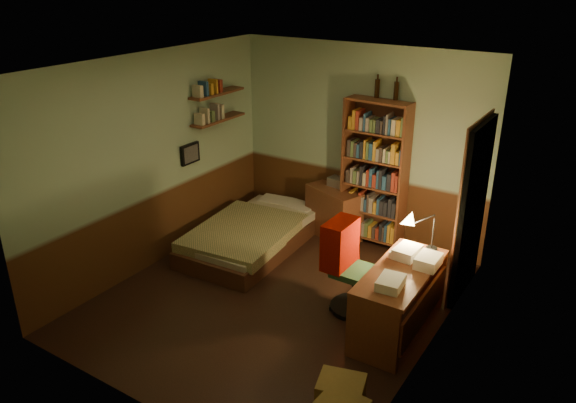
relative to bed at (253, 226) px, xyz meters
The scene contains 23 objects.
floor 1.34m from the bed, 42.76° to the right, with size 3.50×4.00×0.02m, color black.
ceiling 2.65m from the bed, 42.76° to the right, with size 3.50×4.00×0.02m, color silver.
wall_back 1.78m from the bed, 49.44° to the left, with size 3.50×0.02×2.60m, color #90AD8A.
wall_left 1.56m from the bed, 132.00° to the right, with size 0.02×4.00×2.60m, color #90AD8A.
wall_right 3.03m from the bed, 18.08° to the right, with size 0.02×4.00×2.60m, color #90AD8A.
wall_front 3.21m from the bed, 71.67° to the right, with size 3.50×0.02×2.60m, color #90AD8A.
doorway 2.80m from the bed, ahead, with size 0.06×0.90×2.00m, color black.
door_trim 2.77m from the bed, ahead, with size 0.02×0.98×2.08m, color #3E2013.
bed is the anchor object (origin of this frame).
dresser 1.15m from the bed, 50.01° to the left, with size 0.78×0.39×0.69m, color brown.
mini_stereo 1.30m from the bed, 54.88° to the left, with size 0.22×0.17×0.12m, color #B2B2B7.
bookshelf 1.73m from the bed, 37.28° to the left, with size 0.84×0.26×1.96m, color brown.
bottle_left 2.38m from the bed, 42.18° to the left, with size 0.06×0.06×0.23m, color black.
bottle_right 2.51m from the bed, 36.75° to the left, with size 0.06×0.06×0.22m, color black.
desk 2.45m from the bed, 16.95° to the right, with size 0.55×1.32×0.71m, color brown.
paper_stack 2.62m from the bed, 11.23° to the right, with size 0.21×0.29×0.12m, color silver.
desk_lamp 2.53m from the bed, ahead, with size 0.16×0.16×0.53m, color black.
office_chair 1.91m from the bed, 18.91° to the right, with size 0.48×0.42×0.96m, color #315E36.
red_jacket 1.99m from the bed, 27.94° to the right, with size 0.24×0.45×0.53m, color #A31002.
wall_shelf_lower 1.48m from the bed, 162.69° to the left, with size 0.20×0.90×0.03m, color brown.
wall_shelf_upper 1.80m from the bed, 162.69° to the left, with size 0.20×0.90×0.03m, color brown.
framed_picture 1.25m from the bed, 159.23° to the right, with size 0.04×0.32×0.26m, color black.
cardboard_box_b 3.10m from the bed, 40.19° to the right, with size 0.39×0.32×0.27m, color olive.
Camera 1 is at (3.05, -4.50, 3.48)m, focal length 35.00 mm.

